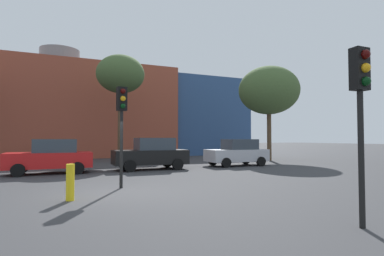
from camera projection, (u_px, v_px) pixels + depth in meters
name	position (u px, v px, depth m)	size (l,w,h in m)	color
ground_plane	(115.00, 193.00, 10.34)	(200.00, 200.00, 0.00)	#38383A
building_backdrop	(59.00, 113.00, 31.87)	(41.64, 11.06, 11.29)	#9E4733
parked_car_2	(51.00, 156.00, 15.96)	(4.21, 2.06, 1.82)	red
parked_car_3	(151.00, 154.00, 18.15)	(4.38, 2.15, 1.90)	black
parked_car_4	(237.00, 153.00, 20.57)	(4.18, 2.05, 1.81)	silver
traffic_light_near_right	(361.00, 95.00, 6.30)	(0.36, 0.36, 3.76)	black
traffic_light_island	(122.00, 113.00, 11.36)	(0.39, 0.38, 3.80)	black
bare_tree_0	(269.00, 91.00, 25.61)	(5.11, 5.11, 8.00)	brown
bare_tree_2	(121.00, 75.00, 24.45)	(3.86, 3.86, 8.64)	brown
bollard_yellow_0	(70.00, 182.00, 9.00)	(0.24, 0.24, 1.09)	yellow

